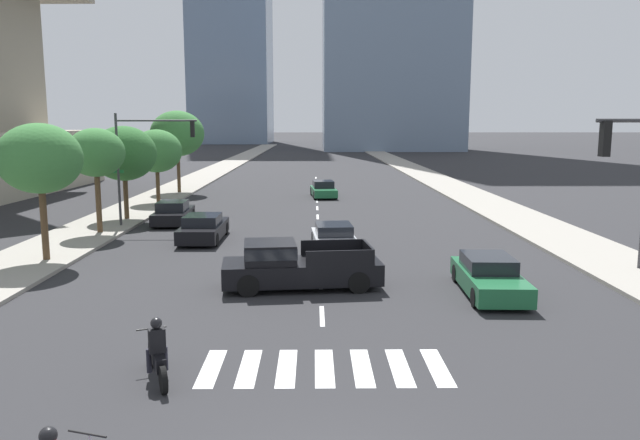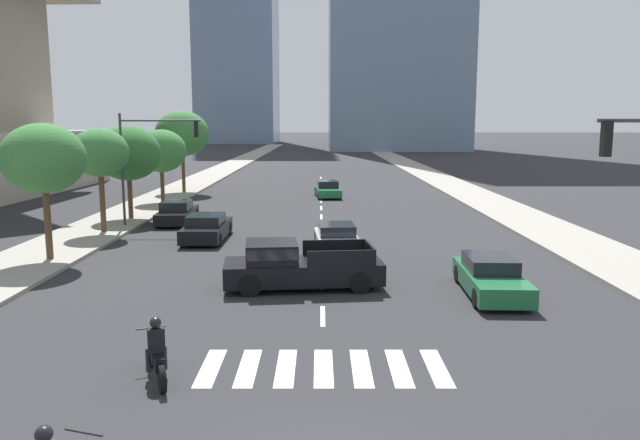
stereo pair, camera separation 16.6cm
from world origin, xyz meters
TOP-DOWN VIEW (x-y plane):
  - sidewalk_east at (12.23, 30.00)m, footprint 4.00×260.00m
  - sidewalk_west at (-12.23, 30.00)m, footprint 4.00×260.00m
  - crosswalk_near at (0.00, 5.21)m, footprint 5.85×2.33m
  - lane_divider_center at (0.00, 33.21)m, footprint 0.14×50.00m
  - motorcycle_lead at (-3.80, 4.56)m, footprint 1.10×2.07m
  - pickup_truck at (-0.95, 12.43)m, footprint 5.72×2.62m
  - sedan_green_0 at (0.53, 39.65)m, footprint 2.14×4.42m
  - sedan_black_1 at (-5.74, 21.45)m, footprint 1.95×4.72m
  - sedan_silver_2 at (0.68, 18.86)m, footprint 2.11×4.53m
  - sedan_green_3 at (5.74, 11.66)m, footprint 1.97×4.79m
  - sedan_black_4 at (-8.41, 26.68)m, footprint 1.98×4.60m
  - traffic_signal_far at (-9.43, 25.27)m, footprint 4.71×0.28m
  - street_tree_nearest at (-11.43, 16.53)m, footprint 3.38×3.38m
  - street_tree_second at (-11.43, 23.05)m, footprint 2.93×2.93m
  - street_tree_third at (-11.43, 27.73)m, footprint 3.78×3.78m
  - street_tree_fourth at (-11.43, 35.32)m, footprint 3.58×3.58m
  - street_tree_fifth at (-11.43, 42.27)m, footprint 4.38×4.38m

SIDE VIEW (x-z plane):
  - lane_divider_center at x=0.00m, z-range 0.00..0.01m
  - crosswalk_near at x=0.00m, z-range 0.00..0.01m
  - sidewalk_east at x=12.23m, z-range 0.00..0.15m
  - sidewalk_west at x=-12.23m, z-range 0.00..0.15m
  - sedan_silver_2 at x=0.68m, z-range -0.04..1.17m
  - motorcycle_lead at x=-3.80m, z-range -0.16..1.33m
  - sedan_green_0 at x=0.53m, z-range -0.06..1.23m
  - sedan_green_3 at x=5.74m, z-range -0.05..1.23m
  - sedan_black_1 at x=-5.74m, z-range -0.05..1.27m
  - sedan_black_4 at x=-8.41m, z-range -0.06..1.28m
  - pickup_truck at x=-0.95m, z-range -0.02..1.65m
  - street_tree_fourth at x=-11.43m, z-range 1.22..6.43m
  - street_tree_third at x=-11.43m, z-range 1.27..6.75m
  - street_tree_second at x=-11.43m, z-range 1.57..6.96m
  - street_tree_nearest at x=-11.43m, z-range 1.52..7.16m
  - traffic_signal_far at x=-9.43m, z-range 1.29..7.46m
  - street_tree_fifth at x=-11.43m, z-range 1.61..8.27m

